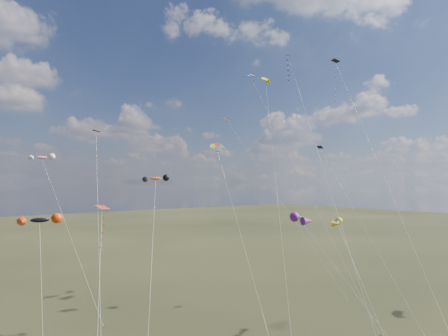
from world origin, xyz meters
TOP-DOWN VIEW (x-y plane):
  - diamond_black_high at (15.61, 11.16)m, footprint 7.89×19.89m
  - diamond_navy_tall at (15.61, 20.06)m, footprint 10.31×22.16m
  - diamond_black_mid at (-15.54, 21.16)m, footprint 4.34×12.97m
  - diamond_red_low at (-17.61, 14.34)m, footprint 4.15×8.57m
  - diamond_navy_right at (13.71, 12.82)m, footprint 4.37×17.68m
  - diamond_orange_center at (10.77, 23.44)m, footprint 10.45×16.72m
  - parafoil_yellow at (11.09, 21.56)m, footprint 12.57×16.61m
  - parafoil_blue_white at (9.90, 23.22)m, footprint 2.05×22.10m
  - parafoil_tricolor at (1.36, 21.14)m, footprint 4.75×14.84m
  - novelty_black_orange at (-21.81, 19.89)m, footprint 3.67×8.55m
  - novelty_orange_black at (-9.67, 18.49)m, footprint 8.29×12.17m
  - novelty_white_purple at (-7.17, -1.34)m, footprint 6.00×10.70m
  - novelty_redwhite_stripe at (-16.93, 39.84)m, footprint 4.86×17.15m
  - novelty_blue_yellow at (7.30, 5.78)m, footprint 5.28×10.38m

SIDE VIEW (x-z plane):
  - diamond_red_low at x=-17.61m, z-range 4.80..19.75m
  - novelty_blue_yellow at x=7.30m, z-range 5.94..18.93m
  - novelty_black_orange at x=-21.81m, z-range 6.37..20.38m
  - novelty_white_purple at x=-7.17m, z-range 6.81..21.51m
  - diamond_black_mid at x=-15.54m, z-range 5.07..28.56m
  - novelty_orange_black at x=-9.67m, z-range 8.48..26.51m
  - diamond_navy_right at x=13.71m, z-range 6.69..29.03m
  - diamond_orange_center at x=10.77m, z-range 6.18..33.76m
  - novelty_redwhite_stripe at x=-16.93m, z-range 10.03..31.43m
  - parafoil_tricolor at x=1.36m, z-range 10.79..33.75m
  - diamond_black_high at x=15.61m, z-range 12.46..47.37m
  - diamond_navy_tall at x=15.61m, z-range 13.66..51.92m
  - parafoil_yellow at x=11.09m, z-range 16.13..50.00m
  - parafoil_blue_white at x=9.90m, z-range 16.37..50.87m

